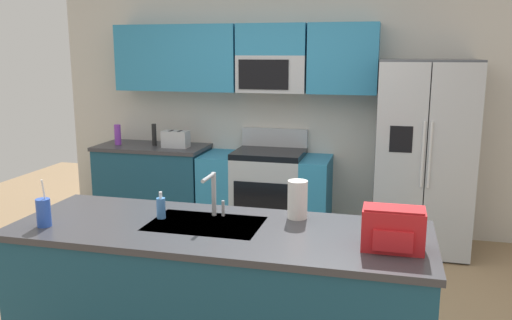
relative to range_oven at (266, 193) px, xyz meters
name	(u,v)px	position (x,y,z in m)	size (l,w,h in m)	color
ground_plane	(231,312)	(0.16, -1.80, -0.44)	(9.00, 9.00, 0.00)	#997A56
kitchen_wall_unit	(274,94)	(0.02, 0.28, 1.03)	(5.20, 0.43, 2.60)	beige
back_counter	(154,185)	(-1.30, 0.00, 0.01)	(1.22, 0.63, 0.90)	navy
range_oven	(266,193)	(0.00, 0.00, 0.00)	(1.36, 0.61, 1.10)	#B7BABF
refrigerator	(423,157)	(1.58, -0.07, 0.48)	(0.90, 0.76, 1.85)	#4C4F54
island_counter	(219,297)	(0.29, -2.47, 0.01)	(2.48, 0.89, 0.90)	navy
toaster	(176,139)	(-0.99, -0.05, 0.55)	(0.28, 0.16, 0.18)	#B7BABF
pepper_mill	(154,135)	(-1.26, 0.00, 0.58)	(0.05, 0.05, 0.24)	black
bottle_purple	(118,135)	(-1.68, -0.05, 0.57)	(0.07, 0.07, 0.23)	purple
sink_faucet	(213,191)	(0.20, -2.28, 0.62)	(0.08, 0.21, 0.28)	#B7BABF
drink_cup_blue	(44,212)	(-0.72, -2.71, 0.54)	(0.08, 0.08, 0.29)	blue
soap_dispenser	(161,208)	(-0.11, -2.39, 0.53)	(0.06, 0.06, 0.17)	#4C8CD8
paper_towel_roll	(298,199)	(0.71, -2.18, 0.58)	(0.12, 0.12, 0.24)	white
backpack	(393,228)	(1.29, -2.58, 0.57)	(0.32, 0.22, 0.23)	red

